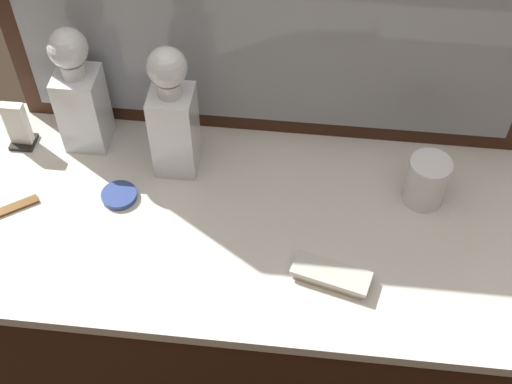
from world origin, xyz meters
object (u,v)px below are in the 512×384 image
Objects in this scene: crystal_decanter_right at (81,100)px; tortoiseshell_comb at (8,210)px; crystal_tumbler_right at (426,182)px; crystal_decanter_front at (174,123)px; porcelain_dish at (119,195)px; silver_brush_left at (331,275)px; napkin_holder at (19,128)px.

tortoiseshell_comb is at bearing -118.06° from crystal_decanter_right.
crystal_decanter_right is at bearing 172.95° from crystal_tumbler_right.
crystal_decanter_front is 4.19× the size of porcelain_dish.
crystal_decanter_right is 4.01× the size of porcelain_dish.
crystal_decanter_front is 0.42m from silver_brush_left.
crystal_tumbler_right reaches higher than silver_brush_left.
crystal_decanter_right reaches higher than silver_brush_left.
crystal_decanter_front reaches higher than porcelain_dish.
crystal_tumbler_right reaches higher than porcelain_dish.
napkin_holder is at bearing -169.13° from crystal_decanter_right.
tortoiseshell_comb is at bearing -164.68° from porcelain_dish.
crystal_tumbler_right is 0.69× the size of silver_brush_left.
napkin_holder is at bearing 152.36° from porcelain_dish.
crystal_decanter_right is 2.73× the size of crystal_tumbler_right.
crystal_decanter_right is (-0.20, 0.05, -0.01)m from crystal_decanter_front.
tortoiseshell_comb is (-0.21, -0.06, -0.00)m from porcelain_dish.
porcelain_dish is 0.22m from tortoiseshell_comb.
tortoiseshell_comb is (-0.81, -0.12, -0.04)m from crystal_tumbler_right.
crystal_decanter_front is 0.35m from napkin_holder.
crystal_decanter_front is at bearing 142.69° from silver_brush_left.
tortoiseshell_comb is (-0.11, -0.21, -0.11)m from crystal_decanter_right.
silver_brush_left is (-0.17, -0.21, -0.03)m from crystal_tumbler_right.
napkin_holder is (-0.24, 0.12, 0.04)m from porcelain_dish.
silver_brush_left reaches higher than porcelain_dish.
tortoiseshell_comb is at bearing -171.41° from crystal_tumbler_right.
crystal_tumbler_right is 0.28m from silver_brush_left.
crystal_decanter_right is at bearing 10.87° from napkin_holder.
porcelain_dish reaches higher than tortoiseshell_comb.
crystal_decanter_right is 1.88× the size of silver_brush_left.
crystal_tumbler_right is (0.70, -0.09, -0.07)m from crystal_decanter_right.
crystal_decanter_right reaches higher than porcelain_dish.
crystal_decanter_front is 1.05× the size of crystal_decanter_right.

